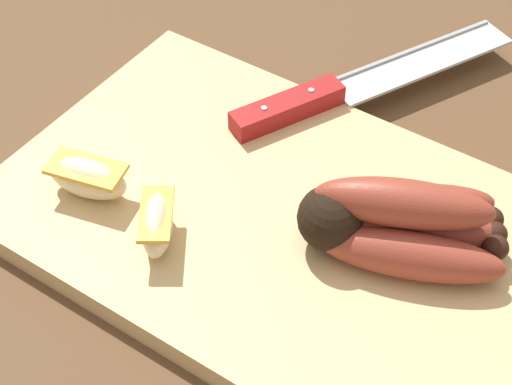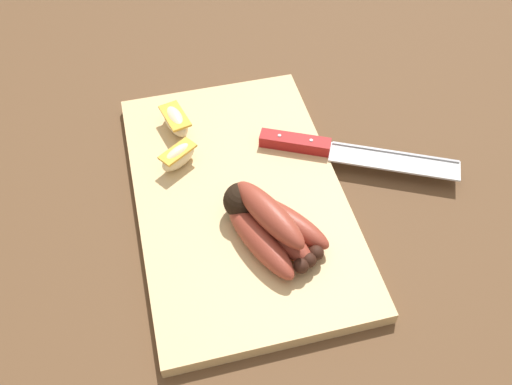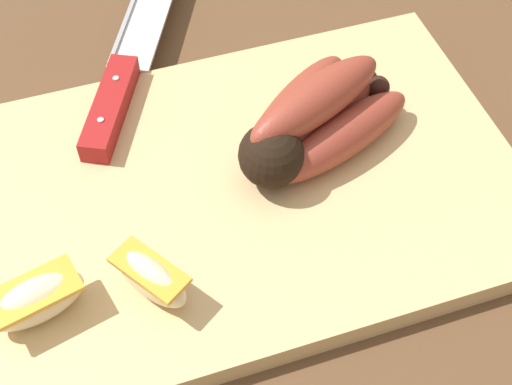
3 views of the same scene
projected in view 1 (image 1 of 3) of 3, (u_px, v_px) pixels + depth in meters
ground_plane at (280, 219)px, 0.64m from camera, size 6.00×6.00×0.00m
cutting_board at (289, 228)px, 0.62m from camera, size 0.44×0.27×0.02m
banana_bunch at (398, 223)px, 0.58m from camera, size 0.15×0.13×0.06m
chefs_knife at (336, 91)px, 0.71m from camera, size 0.15×0.26×0.02m
apple_wedge_near at (157, 223)px, 0.59m from camera, size 0.05×0.06×0.03m
apple_wedge_middle at (88, 177)px, 0.62m from camera, size 0.07×0.04×0.03m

